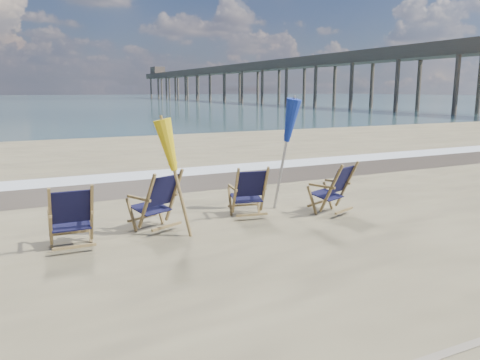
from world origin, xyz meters
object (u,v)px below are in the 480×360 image
at_px(beach_chair_3, 347,186).
at_px(umbrella_yellow, 177,150).
at_px(beach_chair_1, 174,198).
at_px(beach_chair_2, 264,191).
at_px(beach_chair_0, 92,216).
at_px(fishing_pier, 255,78).
at_px(umbrella_blue, 284,125).

xyz_separation_m(beach_chair_3, umbrella_yellow, (-3.56, -0.06, 0.94)).
relative_size(beach_chair_1, beach_chair_3, 1.03).
bearing_deg(beach_chair_3, umbrella_yellow, -20.98).
bearing_deg(beach_chair_2, beach_chair_0, 17.33).
xyz_separation_m(beach_chair_2, fishing_pier, (37.21, 71.26, 4.13)).
bearing_deg(beach_chair_1, beach_chair_2, 151.95).
xyz_separation_m(beach_chair_0, fishing_pier, (40.48, 71.69, 4.12)).
bearing_deg(umbrella_blue, beach_chair_1, -174.30).
height_order(umbrella_yellow, fishing_pier, fishing_pier).
height_order(beach_chair_0, beach_chair_2, beach_chair_0).
relative_size(beach_chair_1, beach_chair_2, 1.06).
bearing_deg(beach_chair_2, beach_chair_3, 177.79).
relative_size(beach_chair_2, umbrella_yellow, 0.52).
relative_size(umbrella_yellow, fishing_pier, 0.01).
distance_m(beach_chair_1, umbrella_blue, 2.69).
distance_m(beach_chair_0, umbrella_yellow, 1.68).
xyz_separation_m(beach_chair_2, umbrella_blue, (0.62, 0.36, 1.23)).
relative_size(beach_chair_2, umbrella_blue, 0.45).
xyz_separation_m(beach_chair_2, beach_chair_3, (1.69, -0.36, 0.02)).
distance_m(beach_chair_2, fishing_pier, 80.50).
bearing_deg(umbrella_blue, umbrella_yellow, -162.66).
xyz_separation_m(beach_chair_1, beach_chair_3, (3.46, -0.48, -0.01)).
distance_m(beach_chair_1, fishing_pier, 81.23).
relative_size(beach_chair_1, umbrella_yellow, 0.55).
height_order(beach_chair_0, umbrella_blue, umbrella_blue).
height_order(beach_chair_1, fishing_pier, fishing_pier).
xyz_separation_m(beach_chair_0, beach_chair_1, (1.50, 0.54, 0.01)).
bearing_deg(beach_chair_3, beach_chair_1, -29.85).
bearing_deg(fishing_pier, beach_chair_2, -117.58).
height_order(beach_chair_3, umbrella_yellow, umbrella_yellow).
bearing_deg(umbrella_blue, beach_chair_3, -33.95).
bearing_deg(beach_chair_1, umbrella_yellow, 55.11).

